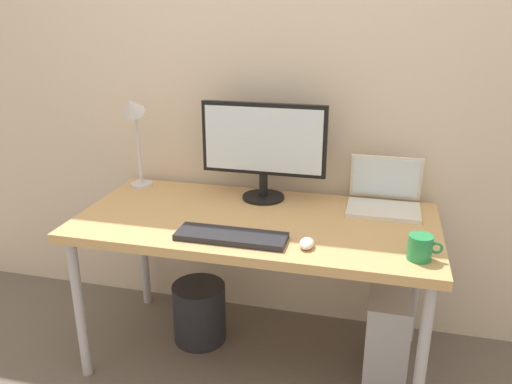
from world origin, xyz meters
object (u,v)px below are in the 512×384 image
Objects in this scene: laptop at (384,196)px; computer_tower at (387,333)px; monitor at (263,145)px; desk_lamp at (134,121)px; desk at (256,230)px; keyboard at (231,236)px; wastebasket at (199,312)px; mouse at (307,243)px; coffee_mug at (420,247)px.

laptop is 0.61m from computer_tower.
desk_lamp is (-0.65, 0.00, 0.08)m from monitor.
keyboard reaches higher than desk.
desk is at bearing -11.82° from wastebasket.
monitor is 0.60m from laptop.
monitor is at bearing 88.08° from keyboard.
mouse is (0.28, -0.48, -0.25)m from monitor.
desk_lamp reaches higher than wastebasket.
laptop is at bearing 0.68° from desk_lamp.
wastebasket is (-0.28, -0.18, -0.83)m from monitor.
monitor is 0.61m from mouse.
computer_tower is (-0.08, 0.26, -0.55)m from coffee_mug.
keyboard is 0.86m from computer_tower.
computer_tower is at bearing 22.43° from keyboard.
laptop is 0.76m from keyboard.
wastebasket is (-0.56, 0.30, -0.58)m from mouse.
monitor is at bearing 96.04° from desk.
mouse is (-0.28, -0.49, -0.04)m from laptop.
desk is 3.22× the size of desk_lamp.
keyboard is at bearing -48.43° from wastebasket.
coffee_mug is at bearing -34.19° from monitor.
wastebasket is at bearing 168.18° from desk.
laptop is 2.58× the size of coffee_mug.
monitor is (-0.03, 0.24, 0.32)m from desk.
monitor is 1.39× the size of computer_tower.
computer_tower is (0.34, 0.26, -0.52)m from mouse.
mouse reaches higher than desk.
mouse is 0.21× the size of computer_tower.
desk reaches higher than wastebasket.
wastebasket is at bearing 163.19° from coffee_mug.
laptop is at bearing 40.45° from keyboard.
laptop is 1.24m from desk_lamp.
desk is 0.82m from desk_lamp.
computer_tower is 1.40× the size of wastebasket.
wastebasket is (-0.90, 0.04, -0.06)m from computer_tower.
desk is 5.16× the size of wastebasket.
laptop reaches higher than coffee_mug.
desk is at bearing -19.79° from desk_lamp.
wastebasket is at bearing -147.62° from monitor.
mouse is at bearing -141.93° from computer_tower.
keyboard is 3.55× the size of coffee_mug.
keyboard is at bearing -91.92° from monitor.
monitor is 1.33× the size of keyboard.
mouse reaches higher than keyboard.
monitor is at bearing 161.02° from computer_tower.
laptop reaches higher than desk.
desk_lamp is at bearing 152.90° from mouse.
desk_lamp reaches higher than monitor.
coffee_mug is at bearing -74.44° from laptop.
desk_lamp is 1.46m from coffee_mug.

